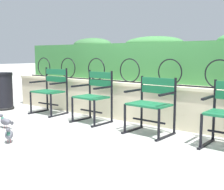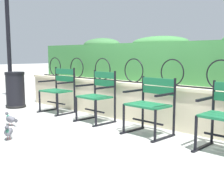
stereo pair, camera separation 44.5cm
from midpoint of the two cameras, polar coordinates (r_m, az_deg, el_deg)
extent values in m
plane|color=#ADADA8|center=(4.46, -3.93, -7.22)|extent=(60.00, 60.00, 0.00)
cube|color=beige|center=(5.11, 3.08, -1.68)|extent=(6.37, 0.35, 0.62)
cube|color=beige|center=(5.06, 3.11, 2.08)|extent=(6.37, 0.41, 0.05)
cylinder|color=black|center=(5.00, 2.62, 2.44)|extent=(5.85, 0.02, 0.02)
torus|color=black|center=(6.74, -14.93, 5.27)|extent=(0.42, 0.02, 0.42)
torus|color=black|center=(6.14, -10.59, 5.18)|extent=(0.42, 0.02, 0.42)
torus|color=black|center=(5.59, -5.36, 5.02)|extent=(0.42, 0.02, 0.42)
torus|color=black|center=(5.09, 0.95, 4.78)|extent=(0.42, 0.02, 0.42)
torus|color=black|center=(4.67, 8.50, 4.41)|extent=(0.42, 0.02, 0.42)
torus|color=black|center=(4.34, 17.35, 3.89)|extent=(0.42, 0.02, 0.42)
cube|color=#387A3D|center=(5.44, 6.06, 6.38)|extent=(6.24, 0.61, 0.69)
ellipsoid|color=#366838|center=(6.40, -5.93, 9.71)|extent=(0.97, 0.55, 0.28)
ellipsoid|color=#356C37|center=(5.47, 5.65, 10.03)|extent=(1.18, 0.55, 0.24)
cube|color=#19663D|center=(5.81, -15.51, 0.47)|extent=(0.57, 0.16, 0.03)
cube|color=#19663D|center=(5.90, -14.49, 0.62)|extent=(0.57, 0.16, 0.03)
cube|color=#19663D|center=(5.99, -13.50, 0.75)|extent=(0.57, 0.16, 0.03)
cube|color=#19663D|center=(6.02, -12.88, 4.41)|extent=(0.57, 0.06, 0.11)
cube|color=#19663D|center=(6.03, -12.83, 3.02)|extent=(0.57, 0.06, 0.11)
cylinder|color=black|center=(5.85, -10.90, 0.76)|extent=(0.04, 0.04, 0.90)
cylinder|color=black|center=(5.60, -13.99, -2.03)|extent=(0.04, 0.04, 0.44)
cube|color=black|center=(5.76, -12.50, -3.81)|extent=(0.07, 0.52, 0.02)
cube|color=black|center=(5.67, -12.68, 2.22)|extent=(0.06, 0.40, 0.03)
cylinder|color=black|center=(6.27, -14.52, 1.11)|extent=(0.04, 0.04, 0.90)
cylinder|color=black|center=(6.03, -17.54, -1.46)|extent=(0.04, 0.04, 0.44)
cube|color=black|center=(6.18, -16.06, -3.14)|extent=(0.07, 0.52, 0.02)
cube|color=black|center=(6.10, -16.28, 2.48)|extent=(0.06, 0.40, 0.03)
cylinder|color=black|center=(5.93, -14.41, -1.70)|extent=(0.54, 0.06, 0.03)
cube|color=#19663D|center=(4.92, -7.81, -0.61)|extent=(0.52, 0.14, 0.03)
cube|color=#19663D|center=(5.01, -6.65, -0.43)|extent=(0.52, 0.14, 0.03)
cube|color=#19663D|center=(5.11, -5.54, -0.27)|extent=(0.52, 0.14, 0.03)
cube|color=#19663D|center=(5.14, -4.76, 3.88)|extent=(0.52, 0.05, 0.11)
cube|color=#19663D|center=(5.15, -4.75, 2.30)|extent=(0.52, 0.05, 0.11)
cylinder|color=black|center=(5.00, -2.60, -0.39)|extent=(0.04, 0.04, 0.88)
cylinder|color=black|center=(4.74, -6.13, -3.62)|extent=(0.04, 0.04, 0.44)
cube|color=black|center=(4.91, -4.49, -5.67)|extent=(0.06, 0.52, 0.02)
cube|color=black|center=(4.80, -4.56, 1.40)|extent=(0.05, 0.40, 0.03)
cylinder|color=black|center=(5.36, -6.69, 0.13)|extent=(0.04, 0.04, 0.88)
cylinder|color=black|center=(5.12, -10.17, -2.83)|extent=(0.04, 0.04, 0.44)
cube|color=black|center=(5.28, -8.52, -4.77)|extent=(0.06, 0.52, 0.02)
cube|color=black|center=(5.18, -8.66, 1.81)|extent=(0.05, 0.40, 0.03)
cylinder|color=black|center=(5.05, -6.61, -3.15)|extent=(0.50, 0.05, 0.03)
cube|color=#19663D|center=(4.15, 3.09, -2.13)|extent=(0.58, 0.15, 0.03)
cube|color=#19663D|center=(4.26, 4.21, -1.88)|extent=(0.58, 0.15, 0.03)
cube|color=#19663D|center=(4.37, 5.27, -1.65)|extent=(0.58, 0.15, 0.03)
cube|color=#19663D|center=(4.41, 6.10, 2.63)|extent=(0.58, 0.05, 0.11)
cube|color=#19663D|center=(4.42, 6.07, 1.02)|extent=(0.58, 0.05, 0.11)
cylinder|color=black|center=(4.30, 9.22, -2.20)|extent=(0.04, 0.04, 0.83)
cylinder|color=black|center=(3.99, 5.93, -5.81)|extent=(0.04, 0.04, 0.44)
cube|color=black|center=(4.19, 7.37, -8.08)|extent=(0.06, 0.52, 0.02)
cube|color=black|center=(4.07, 7.53, 0.18)|extent=(0.05, 0.40, 0.03)
cylinder|color=black|center=(4.62, 3.07, -1.41)|extent=(0.04, 0.04, 0.83)
cylinder|color=black|center=(4.33, -0.42, -4.66)|extent=(0.04, 0.04, 0.44)
cube|color=black|center=(4.52, 1.17, -6.83)|extent=(0.06, 0.52, 0.02)
cube|color=black|center=(4.41, 1.19, 0.84)|extent=(0.05, 0.40, 0.03)
cylinder|color=black|center=(4.31, 4.17, -5.06)|extent=(0.55, 0.05, 0.03)
cylinder|color=black|center=(4.08, 16.31, -2.94)|extent=(0.04, 0.04, 0.83)
cylinder|color=black|center=(3.74, 13.65, -6.93)|extent=(0.04, 0.04, 0.44)
cube|color=black|center=(3.96, 14.74, -9.25)|extent=(0.04, 0.52, 0.02)
cube|color=black|center=(3.83, 15.05, -0.51)|extent=(0.04, 0.40, 0.03)
ellipsoid|color=#5B5B66|center=(4.21, -22.27, -7.23)|extent=(0.21, 0.20, 0.11)
cylinder|color=#2D6B56|center=(4.14, -22.42, -6.99)|extent=(0.08, 0.07, 0.06)
sphere|color=#494951|center=(4.10, -22.51, -6.34)|extent=(0.06, 0.06, 0.06)
cone|color=black|center=(4.07, -22.57, -6.52)|extent=(0.03, 0.02, 0.01)
cone|color=#404047|center=(4.32, -22.07, -6.91)|extent=(0.10, 0.10, 0.06)
ellipsoid|color=#4E4E56|center=(4.21, -21.68, -7.12)|extent=(0.13, 0.10, 0.07)
ellipsoid|color=#4E4E56|center=(4.23, -22.83, -7.14)|extent=(0.13, 0.10, 0.07)
cylinder|color=#C6515B|center=(4.22, -21.99, -8.32)|extent=(0.01, 0.01, 0.05)
cylinder|color=#C6515B|center=(4.24, -22.44, -8.25)|extent=(0.01, 0.01, 0.05)
ellipsoid|color=#5B5B66|center=(5.03, -22.42, -4.84)|extent=(0.20, 0.13, 0.11)
cylinder|color=#2D6B56|center=(5.07, -22.90, -4.35)|extent=(0.07, 0.05, 0.06)
sphere|color=#494951|center=(5.08, -23.10, -3.71)|extent=(0.06, 0.06, 0.06)
cone|color=black|center=(5.11, -23.31, -3.72)|extent=(0.02, 0.02, 0.01)
cone|color=#404047|center=(4.94, -21.60, -5.08)|extent=(0.09, 0.07, 0.06)
ellipsoid|color=#4E4E56|center=(4.99, -22.74, -4.88)|extent=(0.14, 0.04, 0.07)
ellipsoid|color=#4E4E56|center=(5.04, -21.97, -4.72)|extent=(0.14, 0.04, 0.07)
cylinder|color=#C6515B|center=(5.04, -22.60, -5.75)|extent=(0.01, 0.01, 0.05)
cylinder|color=#C6515B|center=(5.05, -22.14, -5.71)|extent=(0.01, 0.01, 0.05)
cylinder|color=black|center=(6.72, -22.20, 0.46)|extent=(0.40, 0.40, 0.72)
cylinder|color=black|center=(6.69, -22.38, 3.77)|extent=(0.42, 0.42, 0.06)
torus|color=black|center=(6.77, -22.06, -2.32)|extent=(0.44, 0.44, 0.04)
camera|label=1|loc=(0.22, -92.86, -0.40)|focal=47.14mm
camera|label=2|loc=(0.22, 87.14, 0.40)|focal=47.14mm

